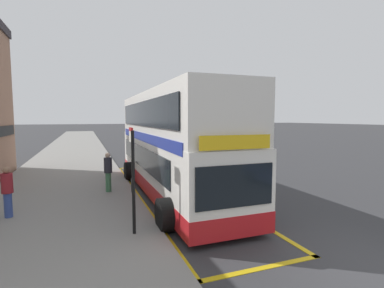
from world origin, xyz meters
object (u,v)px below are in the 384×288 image
object	(u,v)px
parked_car_silver_ahead	(205,145)
double_decker_bus	(171,147)
bus_stop_sign	(133,173)
pedestrian_further_back	(7,190)
pedestrian_waiting_near_sign	(108,170)

from	to	relation	value
parked_car_silver_ahead	double_decker_bus	bearing A→B (deg)	-117.18
bus_stop_sign	parked_car_silver_ahead	xyz separation A→B (m)	(9.32, 16.84, -1.03)
bus_stop_sign	pedestrian_further_back	world-z (taller)	bus_stop_sign
double_decker_bus	pedestrian_waiting_near_sign	size ratio (longest dim) A/B	6.79
double_decker_bus	parked_car_silver_ahead	distance (m)	14.48
double_decker_bus	bus_stop_sign	bearing A→B (deg)	-118.87
bus_stop_sign	parked_car_silver_ahead	distance (m)	19.28
double_decker_bus	pedestrian_waiting_near_sign	distance (m)	2.89
double_decker_bus	pedestrian_further_back	size ratio (longest dim) A/B	7.04
double_decker_bus	pedestrian_waiting_near_sign	bearing A→B (deg)	165.71
parked_car_silver_ahead	pedestrian_waiting_near_sign	bearing A→B (deg)	-127.04
parked_car_silver_ahead	pedestrian_waiting_near_sign	world-z (taller)	pedestrian_waiting_near_sign
pedestrian_waiting_near_sign	pedestrian_further_back	bearing A→B (deg)	-145.63
double_decker_bus	pedestrian_waiting_near_sign	world-z (taller)	double_decker_bus
bus_stop_sign	pedestrian_further_back	bearing A→B (deg)	143.39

